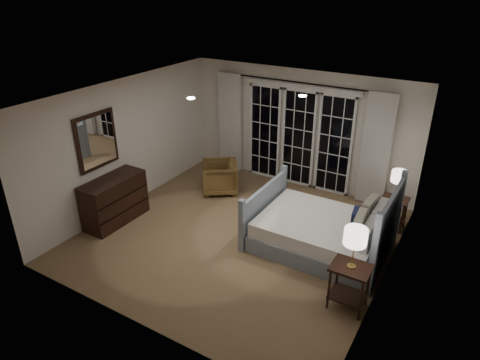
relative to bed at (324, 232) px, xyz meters
The scene contains 20 objects.
floor 1.51m from the bed, 164.35° to the right, with size 5.00×5.00×0.00m, color olive.
ceiling 2.63m from the bed, 164.35° to the right, with size 5.00×5.00×0.00m, color white.
wall_left 4.05m from the bed, behind, with size 0.02×5.00×2.50m, color silver.
wall_right 1.48m from the bed, 20.15° to the right, with size 0.02×5.00×2.50m, color silver.
wall_back 2.70m from the bed, 123.99° to the left, with size 5.00×0.02×2.50m, color silver.
wall_front 3.36m from the bed, 116.07° to the right, with size 5.00×0.02×2.50m, color silver.
french_doors 2.62m from the bed, 124.51° to the left, with size 2.50×0.04×2.20m.
curtain_rod 3.12m from the bed, 125.29° to the left, with size 0.03×0.03×3.50m, color black.
curtain_left 3.75m from the bed, 147.12° to the left, with size 0.55×0.10×2.25m, color silver.
curtain_right 2.16m from the bed, 83.32° to the left, with size 0.55×0.10×2.25m, color silver.
downlight_a 2.26m from the bed, 161.81° to the left, with size 0.12×0.12×0.01m, color white.
downlight_b 3.07m from the bed, 158.44° to the right, with size 0.12×0.12×0.01m, color white.
bed is the anchor object (origin of this frame).
nightstand_left 1.43m from the bed, 55.57° to the right, with size 0.52×0.42×0.68m.
nightstand_right 1.53m from the bed, 56.69° to the left, with size 0.46×0.37×0.60m.
lamp_left 1.64m from the bed, 55.57° to the right, with size 0.30×0.30×0.59m.
lamp_right 1.68m from the bed, 56.69° to the left, with size 0.28×0.28×0.53m.
armchair 2.79m from the bed, 161.72° to the left, with size 0.71×0.73×0.66m, color brown.
dresser 3.82m from the bed, 162.79° to the right, with size 0.52×1.23×0.87m.
mirror 4.23m from the bed, 163.78° to the right, with size 0.05×0.85×1.00m.
Camera 1 is at (3.32, -5.50, 4.19)m, focal length 32.00 mm.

